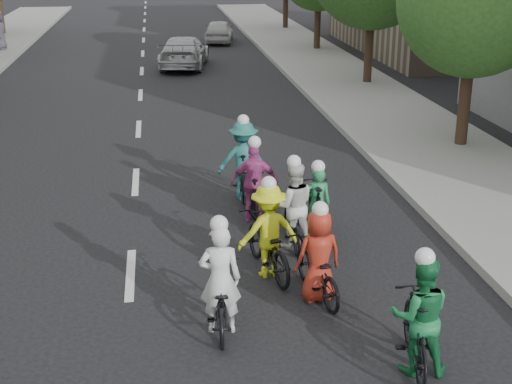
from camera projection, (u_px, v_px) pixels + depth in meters
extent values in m
plane|color=black|center=(130.00, 274.00, 12.29)|extent=(120.00, 120.00, 0.00)
cube|color=gray|center=(393.00, 118.00, 22.64)|extent=(4.00, 80.00, 0.15)
cube|color=#999993|center=(333.00, 119.00, 22.38)|extent=(0.18, 80.00, 0.18)
cylinder|color=black|center=(1.00, 14.00, 41.55)|extent=(0.32, 0.32, 2.48)
cylinder|color=black|center=(464.00, 108.00, 19.22)|extent=(0.32, 0.32, 2.27)
sphere|color=#29541C|center=(475.00, 0.00, 18.26)|extent=(4.00, 4.00, 4.00)
cylinder|color=black|center=(368.00, 53.00, 27.57)|extent=(0.32, 0.32, 2.48)
cylinder|color=black|center=(317.00, 28.00, 36.00)|extent=(0.32, 0.32, 2.27)
cylinder|color=black|center=(286.00, 9.00, 44.35)|extent=(0.32, 0.32, 2.48)
imported|color=black|center=(220.00, 299.00, 10.49)|extent=(0.74, 1.80, 0.92)
imported|color=white|center=(220.00, 279.00, 10.27)|extent=(0.64, 0.44, 1.68)
sphere|color=white|center=(219.00, 224.00, 9.98)|extent=(0.26, 0.26, 0.26)
imported|color=black|center=(416.00, 331.00, 9.49)|extent=(0.85, 1.86, 1.08)
imported|color=#1A763E|center=(420.00, 316.00, 9.30)|extent=(0.91, 0.77, 1.65)
sphere|color=white|center=(425.00, 257.00, 9.02)|extent=(0.26, 0.26, 0.26)
imported|color=black|center=(267.00, 245.00, 12.20)|extent=(1.05, 2.04, 1.02)
imported|color=#D7E819|center=(268.00, 231.00, 12.00)|extent=(1.16, 0.81, 1.64)
sphere|color=white|center=(269.00, 184.00, 11.72)|extent=(0.26, 0.26, 0.26)
imported|color=black|center=(254.00, 197.00, 14.59)|extent=(0.55, 1.62, 0.96)
imported|color=#C24494|center=(255.00, 182.00, 14.38)|extent=(0.98, 0.46, 1.64)
sphere|color=white|center=(255.00, 142.00, 14.10)|extent=(0.26, 0.26, 0.26)
imported|color=black|center=(317.00, 270.00, 11.41)|extent=(0.88, 1.83, 0.92)
imported|color=#AA2C1B|center=(319.00, 256.00, 11.21)|extent=(0.81, 0.60, 1.52)
sphere|color=white|center=(320.00, 209.00, 10.95)|extent=(0.26, 0.26, 0.26)
imported|color=black|center=(316.00, 210.00, 13.66)|extent=(0.68, 1.90, 1.12)
imported|color=#25884D|center=(317.00, 204.00, 13.52)|extent=(0.55, 0.39, 1.44)
sphere|color=white|center=(318.00, 167.00, 13.27)|extent=(0.26, 0.26, 0.26)
imported|color=black|center=(292.00, 223.00, 13.37)|extent=(0.60, 1.66, 0.87)
imported|color=silver|center=(293.00, 205.00, 13.14)|extent=(0.81, 0.64, 1.64)
sphere|color=white|center=(294.00, 162.00, 12.86)|extent=(0.26, 0.26, 0.26)
imported|color=black|center=(243.00, 174.00, 15.84)|extent=(0.70, 1.81, 1.06)
imported|color=#256F6C|center=(243.00, 160.00, 15.63)|extent=(1.20, 0.78, 1.75)
sphere|color=white|center=(243.00, 120.00, 15.33)|extent=(0.26, 0.26, 0.26)
imported|color=#B6B7BB|center=(184.00, 52.00, 31.65)|extent=(2.66, 4.96, 1.37)
imported|color=silver|center=(219.00, 31.00, 39.11)|extent=(1.98, 3.81, 1.24)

